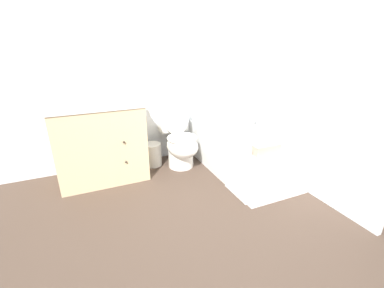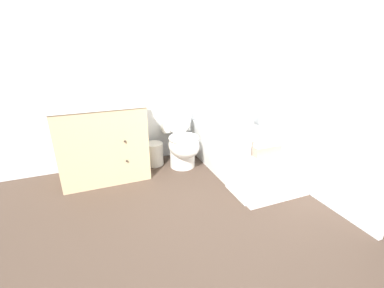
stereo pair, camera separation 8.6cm
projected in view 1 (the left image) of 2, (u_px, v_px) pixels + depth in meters
The scene contains 13 objects.
ground_plane at pixel (220, 239), 2.10m from camera, with size 14.00×14.00×0.00m, color #47382D.
wall_back at pixel (152, 64), 3.15m from camera, with size 8.00×0.06×2.50m.
wall_right at pixel (283, 66), 2.85m from camera, with size 0.05×2.75×2.50m.
vanity_cabinet at pixel (101, 141), 2.91m from camera, with size 0.96×0.61×0.89m.
sink_faucet at pixel (94, 97), 2.88m from camera, with size 0.14×0.12×0.12m.
toilet at pixel (180, 140), 3.25m from camera, with size 0.38×0.66×0.85m.
bathtub at pixel (241, 151), 3.17m from camera, with size 0.73×1.52×0.48m.
shower_curtain at pixel (242, 107), 2.35m from camera, with size 0.02×0.40×1.89m.
wastebasket at pixel (153, 154), 3.32m from camera, with size 0.23×0.23×0.30m.
tissue_box at pixel (122, 98), 2.79m from camera, with size 0.12×0.13×0.10m.
soap_dispenser at pixel (133, 94), 2.88m from camera, with size 0.05×0.05×0.15m.
hand_towel_folded at pixel (60, 104), 2.49m from camera, with size 0.23×0.15×0.09m.
bath_towel_folded at pixel (263, 148), 2.53m from camera, with size 0.29×0.19×0.09m.
Camera 1 is at (-0.88, -1.43, 1.50)m, focal length 24.00 mm.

